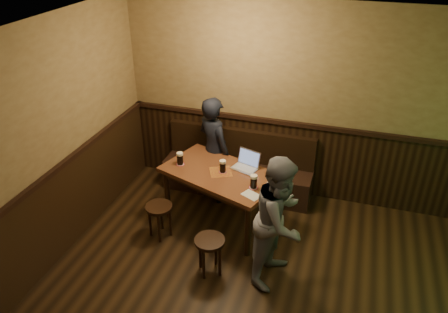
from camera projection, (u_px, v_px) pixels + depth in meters
room at (247, 246)px, 3.77m from camera, size 5.04×6.04×2.84m
bench at (237, 173)px, 6.51m from camera, size 2.20×0.50×0.95m
pub_table at (221, 179)px, 5.66m from camera, size 1.68×1.28×0.80m
stool_left at (159, 212)px, 5.56m from camera, size 0.43×0.43×0.47m
stool_right at (210, 246)px, 4.98m from camera, size 0.42×0.42×0.48m
pint_left at (180, 158)px, 5.73m from camera, size 0.11×0.11×0.17m
pint_mid at (223, 166)px, 5.57m from camera, size 0.11×0.11×0.17m
pint_right at (254, 181)px, 5.25m from camera, size 0.11×0.11×0.18m
laptop at (246, 164)px, 5.67m from camera, size 0.38×0.34×0.23m
menu at (251, 195)px, 5.15m from camera, size 0.26×0.23×0.00m
person_suit at (214, 150)px, 6.14m from camera, size 0.69×0.63×1.58m
person_grey at (280, 220)px, 4.76m from camera, size 0.75×0.87×1.55m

